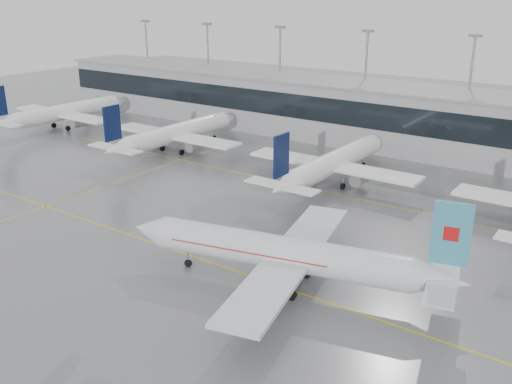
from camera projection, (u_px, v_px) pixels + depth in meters
The scene contains 12 objects.
ground at pixel (198, 258), 68.60m from camera, with size 320.00×320.00×0.00m, color slate.
taxi_line_main at pixel (198, 258), 68.60m from camera, with size 120.00×0.25×0.01m, color gold.
taxi_line_north at pixel (321, 191), 91.62m from camera, with size 120.00×0.25×0.01m, color gold.
taxi_line_cross at pixel (122, 180), 96.49m from camera, with size 0.25×60.00×0.01m, color gold.
terminal at pixel (400, 119), 114.15m from camera, with size 180.00×15.00×12.00m, color #96969A.
terminal_glass at pixel (386, 118), 107.86m from camera, with size 180.00×0.20×5.00m, color black.
terminal_roof at pixel (403, 88), 112.07m from camera, with size 182.00×16.00×0.40m, color gray.
light_masts at pixel (415, 78), 116.29m from camera, with size 156.40×1.00×22.60m.
air_canada_jet at pixel (289, 254), 60.88m from camera, with size 37.59×30.84×12.06m.
parked_jet_a at pixel (64, 112), 131.43m from camera, with size 29.64×36.96×11.72m.
parked_jet_b at pixel (175, 133), 112.31m from camera, with size 29.64×36.96×11.72m.
parked_jet_c at pixel (333, 163), 93.20m from camera, with size 29.64×36.96×11.72m.
Camera 1 is at (41.57, -46.41, 30.61)m, focal length 40.00 mm.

